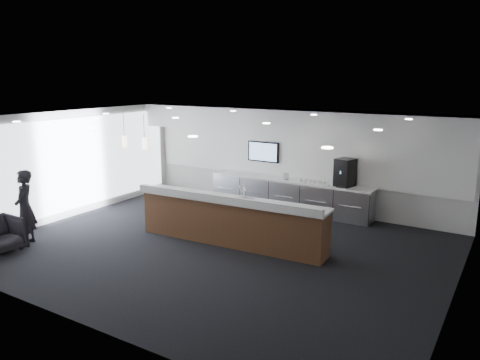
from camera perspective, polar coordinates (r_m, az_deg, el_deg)
The scene contains 26 objects.
ground at distance 11.03m, azimuth -2.51°, elevation -8.28°, with size 10.00×10.00×0.00m, color black.
ceiling at distance 10.34m, azimuth -2.67°, elevation 7.44°, with size 10.00×8.00×0.02m, color black.
back_wall at distance 14.01m, azimuth 6.63°, elevation 2.55°, with size 10.00×0.02×3.00m, color silver.
left_wall at distance 13.96m, azimuth -19.85°, elevation 1.84°, with size 0.02×8.00×3.00m, color silver.
right_wall at distance 8.89m, azimuth 25.25°, elevation -4.50°, with size 0.02×8.00×3.00m, color silver.
soffit_bulkhead at distance 13.45m, azimuth 5.94°, elevation 7.09°, with size 10.00×0.90×0.70m, color white.
alcove_panel at distance 13.96m, azimuth 6.59°, elevation 2.93°, with size 9.80×0.06×1.40m, color white.
window_blinds_wall at distance 13.93m, azimuth -19.74°, elevation 1.83°, with size 0.04×7.36×2.55m, color #A6B2C7.
back_credenza at distance 13.90m, azimuth 5.90°, elevation -1.82°, with size 5.06×0.66×0.95m.
wall_tv at distance 14.34m, azimuth 2.86°, elevation 3.46°, with size 1.05×0.08×0.62m.
pendant_left at distance 12.52m, azimuth -9.71°, elevation 4.73°, with size 0.12×0.12×0.30m, color #F4E1BE.
pendant_right at distance 12.99m, azimuth -12.04°, elevation 4.91°, with size 0.12×0.12×0.30m, color #F4E1BE.
ceiling_can_lights at distance 10.35m, azimuth -2.67°, elevation 7.28°, with size 7.00×5.00×0.02m, color white, non-canonical shape.
service_counter at distance 11.12m, azimuth -1.13°, elevation -4.93°, with size 4.81×1.05×1.49m.
coffee_machine at distance 13.12m, azimuth 12.70°, elevation 0.90°, with size 0.55×0.62×0.77m.
info_sign_left at distance 13.73m, azimuth 5.62°, elevation 0.49°, with size 0.16×0.02×0.22m, color silver.
info_sign_right at distance 13.18m, azimuth 10.95°, elevation -0.22°, with size 0.16×0.02×0.21m, color silver.
lounge_guest at distance 12.07m, azimuth -24.74°, elevation -3.11°, with size 0.66×0.43×1.80m, color black.
cup_0 at distance 13.19m, azimuth 11.32°, elevation -0.47°, with size 0.10×0.10×0.09m, color white.
cup_1 at distance 13.24m, azimuth 10.75°, elevation -0.40°, with size 0.10×0.10×0.09m, color white.
cup_2 at distance 13.29m, azimuth 10.19°, elevation -0.33°, with size 0.10×0.10×0.09m, color white.
cup_3 at distance 13.34m, azimuth 9.63°, elevation -0.26°, with size 0.10×0.10×0.09m, color white.
cup_4 at distance 13.39m, azimuth 9.07°, elevation -0.19°, with size 0.10×0.10×0.09m, color white.
cup_5 at distance 13.44m, azimuth 8.52°, elevation -0.12°, with size 0.10×0.10×0.09m, color white.
cup_6 at distance 13.50m, azimuth 7.98°, elevation -0.05°, with size 0.10×0.10×0.09m, color white.
cup_7 at distance 13.55m, azimuth 7.44°, elevation 0.02°, with size 0.10×0.10×0.09m, color white.
Camera 1 is at (5.80, -8.52, 3.94)m, focal length 35.00 mm.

